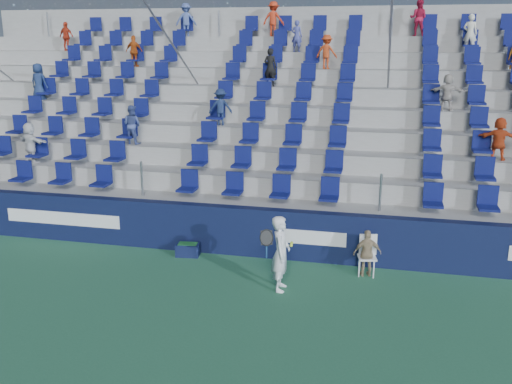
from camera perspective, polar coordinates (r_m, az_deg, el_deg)
ground at (r=11.28m, az=-4.34°, el=-11.96°), size 70.00×70.00×0.00m
sponsor_wall at (r=13.84m, az=-0.47°, el=-3.99°), size 24.00×0.32×1.20m
grandstand at (r=18.32m, az=3.28°, el=5.67°), size 24.00×8.17×6.63m
tennis_player at (r=11.92m, az=2.49°, el=-6.14°), size 0.69×0.65×1.62m
line_judge_chair at (r=13.05m, az=11.09°, el=-5.89°), size 0.46×0.47×0.90m
line_judge at (r=12.91m, az=11.06°, el=-6.03°), size 0.67×0.42×1.07m
ball_bin at (r=14.04m, az=-6.82°, el=-5.68°), size 0.60×0.43×0.31m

